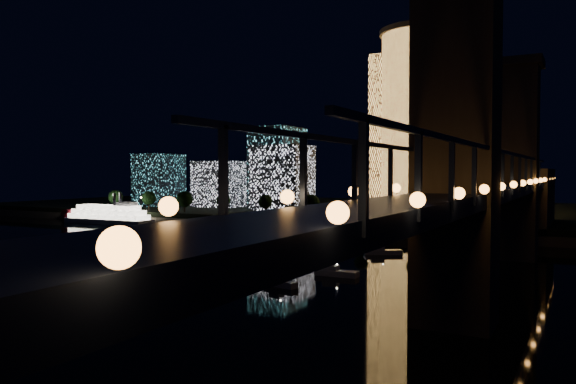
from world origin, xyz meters
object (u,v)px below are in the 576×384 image
object	(u,v)px
tower_cylindrical	(421,122)
truss_bridge	(483,204)
riverboat	(105,215)
tower_rectangular	(399,134)

from	to	relation	value
tower_cylindrical	truss_bridge	size ratio (longest dim) A/B	0.28
tower_cylindrical	riverboat	size ratio (longest dim) A/B	1.64
truss_bridge	riverboat	size ratio (longest dim) A/B	5.82
tower_cylindrical	riverboat	xyz separation A→B (m)	(-120.99, -56.00, -39.15)
tower_cylindrical	riverboat	bearing A→B (deg)	-155.16
tower_cylindrical	tower_rectangular	distance (m)	17.34
truss_bridge	riverboat	xyz separation A→B (m)	(-165.66, 68.75, -12.73)
tower_rectangular	riverboat	world-z (taller)	tower_rectangular
tower_cylindrical	tower_rectangular	bearing A→B (deg)	137.77
riverboat	tower_rectangular	bearing A→B (deg)	31.84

